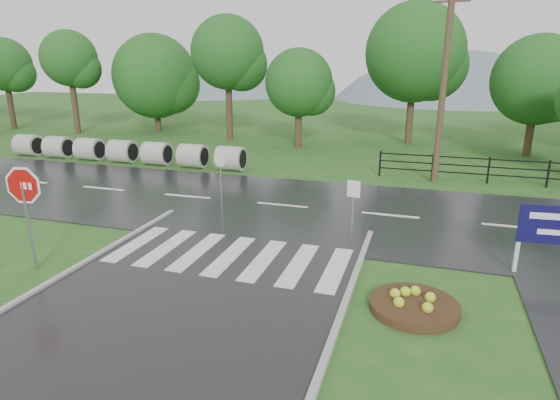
% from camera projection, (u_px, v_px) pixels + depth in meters
% --- Properties ---
extents(ground, '(120.00, 120.00, 0.00)m').
position_uv_depth(ground, '(121.00, 363.00, 8.54)').
color(ground, '#27581D').
rests_on(ground, ground).
extents(main_road, '(90.00, 8.00, 0.04)m').
position_uv_depth(main_road, '(282.00, 206.00, 17.68)').
color(main_road, black).
rests_on(main_road, ground).
extents(crosswalk, '(6.50, 2.80, 0.02)m').
position_uv_depth(crosswalk, '(230.00, 255.00, 13.09)').
color(crosswalk, silver).
rests_on(crosswalk, ground).
extents(fence_west, '(9.58, 0.08, 1.20)m').
position_uv_depth(fence_west, '(489.00, 168.00, 20.73)').
color(fence_west, black).
rests_on(fence_west, ground).
extents(hills, '(102.00, 48.00, 48.00)m').
position_uv_depth(hills, '(410.00, 202.00, 71.41)').
color(hills, slate).
rests_on(hills, ground).
extents(treeline, '(83.20, 5.20, 10.00)m').
position_uv_depth(treeline, '(361.00, 145.00, 30.18)').
color(treeline, '#195119').
rests_on(treeline, ground).
extents(culvert_pipes, '(13.90, 1.20, 1.20)m').
position_uv_depth(culvert_pipes, '(122.00, 151.00, 25.09)').
color(culvert_pipes, '#9E9B93').
rests_on(culvert_pipes, ground).
extents(stop_sign, '(1.31, 0.19, 2.95)m').
position_uv_depth(stop_sign, '(24.00, 195.00, 11.78)').
color(stop_sign, '#939399').
rests_on(stop_sign, ground).
extents(flower_bed, '(1.95, 1.95, 0.39)m').
position_uv_depth(flower_bed, '(414.00, 305.00, 10.29)').
color(flower_bed, '#332111').
rests_on(flower_bed, ground).
extents(reg_sign_small, '(0.41, 0.13, 1.87)m').
position_uv_depth(reg_sign_small, '(353.00, 197.00, 14.03)').
color(reg_sign_small, '#939399').
rests_on(reg_sign_small, ground).
extents(reg_sign_round, '(0.49, 0.18, 2.18)m').
position_uv_depth(reg_sign_round, '(221.00, 174.00, 16.68)').
color(reg_sign_round, '#939399').
rests_on(reg_sign_round, ground).
extents(utility_pole_east, '(1.46, 0.32, 8.23)m').
position_uv_depth(utility_pole_east, '(443.00, 87.00, 19.92)').
color(utility_pole_east, '#473523').
rests_on(utility_pole_east, ground).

